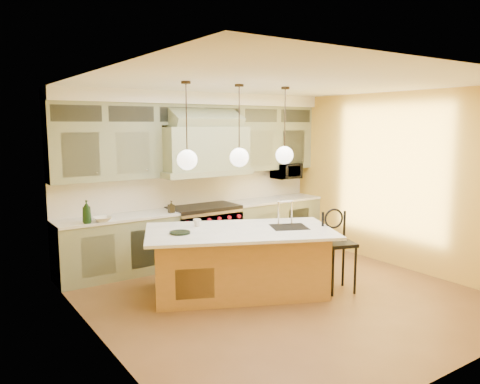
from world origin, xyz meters
TOP-DOWN VIEW (x-y plane):
  - floor at (0.00, 0.00)m, footprint 5.00×5.00m
  - ceiling at (0.00, 0.00)m, footprint 5.00×5.00m
  - wall_back at (0.00, 2.50)m, footprint 5.00×0.00m
  - wall_front at (0.00, -2.50)m, footprint 5.00×0.00m
  - wall_left at (-2.50, 0.00)m, footprint 0.00×5.00m
  - wall_right at (2.50, 0.00)m, footprint 0.00×5.00m
  - back_cabinetry at (0.00, 2.23)m, footprint 5.00×0.77m
  - range at (0.00, 2.14)m, footprint 1.20×0.74m
  - kitchen_island at (-0.40, 0.45)m, footprint 2.90×2.31m
  - counter_stool at (0.81, -0.27)m, footprint 0.52×0.52m
  - microwave at (1.95, 2.25)m, footprint 0.54×0.37m
  - oil_bottle_a at (-2.07, 1.92)m, footprint 0.14×0.14m
  - oil_bottle_b at (-0.70, 1.97)m, footprint 0.09×0.09m
  - fruit_bowl at (-1.84, 1.94)m, footprint 0.28×0.28m
  - cup at (-0.80, 0.93)m, footprint 0.12×0.12m
  - pendant_left at (-1.20, 0.45)m, footprint 0.26×0.26m
  - pendant_center at (-0.40, 0.45)m, footprint 0.26×0.26m
  - pendant_right at (0.40, 0.45)m, footprint 0.26×0.26m

SIDE VIEW (x-z plane):
  - floor at x=0.00m, z-range 0.00..0.00m
  - kitchen_island at x=-0.40m, z-range -0.20..1.15m
  - range at x=0.00m, z-range 0.01..0.97m
  - counter_stool at x=0.81m, z-range 0.08..1.25m
  - cup at x=-0.80m, z-range 0.92..1.02m
  - fruit_bowl at x=-1.84m, z-range 0.94..1.01m
  - oil_bottle_b at x=-0.70m, z-range 0.94..1.14m
  - oil_bottle_a at x=-2.07m, z-range 0.94..1.28m
  - back_cabinetry at x=0.00m, z-range -0.02..2.88m
  - microwave at x=1.95m, z-range 1.30..1.60m
  - wall_back at x=0.00m, z-range -1.05..3.95m
  - wall_front at x=0.00m, z-range -1.05..3.95m
  - wall_left at x=-2.50m, z-range -1.05..3.95m
  - wall_right at x=2.50m, z-range -1.05..3.95m
  - pendant_left at x=-1.20m, z-range 1.39..2.50m
  - pendant_center at x=-0.40m, z-range 1.39..2.50m
  - pendant_right at x=0.40m, z-range 1.39..2.50m
  - ceiling at x=0.00m, z-range 2.90..2.90m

